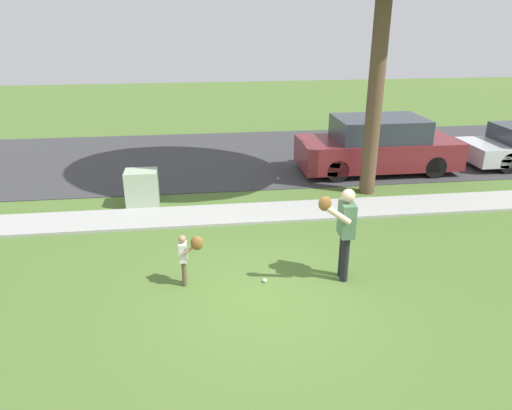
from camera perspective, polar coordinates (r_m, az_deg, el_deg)
The scene contains 8 objects.
ground_plane at distance 11.37m, azimuth -1.27°, elevation -1.35°, with size 48.00×48.00×0.00m, color #4C6B2D.
sidewalk_strip at distance 11.45m, azimuth -1.33°, elevation -1.01°, with size 36.00×1.20×0.06m, color #A3A39E.
road_surface at distance 16.16m, azimuth -3.24°, elevation 5.78°, with size 36.00×6.80×0.02m, color #38383A.
person_adult at distance 8.46m, azimuth 10.45°, elevation -2.41°, with size 0.71×0.62×1.72m.
person_child at distance 8.36m, azimuth -8.17°, elevation -5.59°, with size 0.43×0.40×1.01m.
baseball at distance 8.67m, azimuth 1.04°, elevation -8.97°, with size 0.07×0.07×0.07m, color white.
utility_cabinet at distance 12.17m, azimuth -13.41°, elevation 1.94°, with size 0.79×0.61×0.92m, color #9EB293.
parked_suv_maroon at distance 14.88m, azimuth 14.27°, elevation 6.84°, with size 4.70×1.90×1.63m.
Camera 1 is at (-1.09, -6.89, 4.49)m, focal length 33.59 mm.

